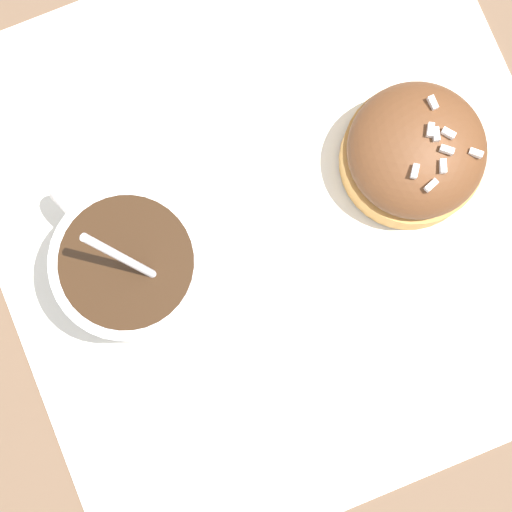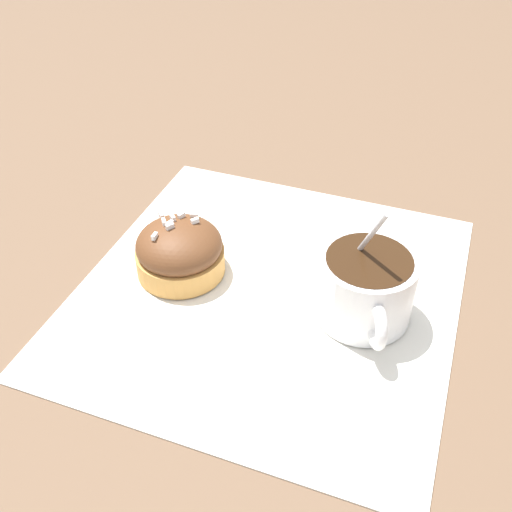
# 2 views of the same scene
# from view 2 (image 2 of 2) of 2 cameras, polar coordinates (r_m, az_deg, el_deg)

# --- Properties ---
(ground_plane) EXTENTS (3.00, 3.00, 0.00)m
(ground_plane) POSITION_cam_2_polar(r_m,az_deg,el_deg) (0.52, 1.18, -3.44)
(ground_plane) COLOR brown
(paper_napkin) EXTENTS (0.34, 0.35, 0.00)m
(paper_napkin) POSITION_cam_2_polar(r_m,az_deg,el_deg) (0.51, 1.19, -3.32)
(paper_napkin) COLOR white
(paper_napkin) RESTS_ON ground_plane
(coffee_cup) EXTENTS (0.08, 0.10, 0.11)m
(coffee_cup) POSITION_cam_2_polar(r_m,az_deg,el_deg) (0.48, 10.45, -2.81)
(coffee_cup) COLOR white
(coffee_cup) RESTS_ON paper_napkin
(frosted_pastry) EXTENTS (0.08, 0.08, 0.05)m
(frosted_pastry) POSITION_cam_2_polar(r_m,az_deg,el_deg) (0.52, -7.28, 0.51)
(frosted_pastry) COLOR #D19347
(frosted_pastry) RESTS_ON paper_napkin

